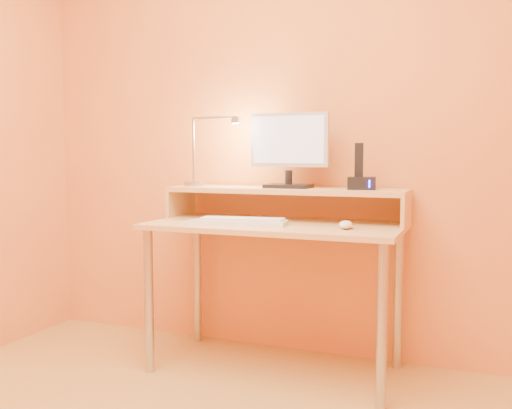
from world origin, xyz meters
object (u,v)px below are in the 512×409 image
at_px(phone_dock, 362,183).
at_px(mouse, 346,225).
at_px(monitor_panel, 289,140).
at_px(lamp_base, 194,184).
at_px(keyboard, 242,222).
at_px(remote_control, 201,222).

relative_size(phone_dock, mouse, 1.20).
xyz_separation_m(monitor_panel, lamp_base, (-0.51, -0.04, -0.23)).
bearing_deg(keyboard, mouse, -4.56).
relative_size(monitor_panel, mouse, 3.64).
bearing_deg(mouse, phone_dock, 77.11).
xyz_separation_m(monitor_panel, keyboard, (-0.14, -0.28, -0.39)).
distance_m(monitor_panel, keyboard, 0.50).
bearing_deg(lamp_base, monitor_panel, 4.45).
relative_size(phone_dock, remote_control, 0.69).
height_order(monitor_panel, phone_dock, monitor_panel).
height_order(monitor_panel, lamp_base, monitor_panel).
height_order(monitor_panel, remote_control, monitor_panel).
relative_size(monitor_panel, keyboard, 0.96).
bearing_deg(remote_control, monitor_panel, 67.83).
distance_m(phone_dock, mouse, 0.30).
xyz_separation_m(lamp_base, remote_control, (0.19, -0.29, -0.16)).
xyz_separation_m(keyboard, mouse, (0.48, 0.03, 0.01)).
distance_m(monitor_panel, remote_control, 0.61).
distance_m(lamp_base, remote_control, 0.38).
relative_size(monitor_panel, lamp_base, 3.93).
xyz_separation_m(lamp_base, mouse, (0.86, -0.21, -0.15)).
bearing_deg(remote_control, mouse, 29.32).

